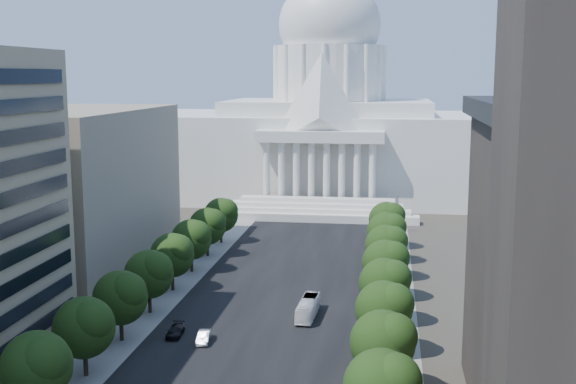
% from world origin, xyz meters
% --- Properties ---
extents(road_asphalt, '(30.00, 260.00, 0.01)m').
position_xyz_m(road_asphalt, '(0.00, 90.00, 0.00)').
color(road_asphalt, black).
rests_on(road_asphalt, ground).
extents(sidewalk_left, '(8.00, 260.00, 0.02)m').
position_xyz_m(sidewalk_left, '(-19.00, 90.00, 0.00)').
color(sidewalk_left, gray).
rests_on(sidewalk_left, ground).
extents(sidewalk_right, '(8.00, 260.00, 0.02)m').
position_xyz_m(sidewalk_right, '(19.00, 90.00, 0.00)').
color(sidewalk_right, gray).
rests_on(sidewalk_right, ground).
extents(capitol, '(120.00, 56.00, 73.00)m').
position_xyz_m(capitol, '(0.00, 184.89, 20.01)').
color(capitol, white).
rests_on(capitol, ground).
extents(office_block_left_far, '(38.00, 52.00, 30.00)m').
position_xyz_m(office_block_left_far, '(-48.00, 100.00, 15.00)').
color(office_block_left_far, gray).
rests_on(office_block_left_far, ground).
extents(tree_l_c, '(7.79, 7.60, 9.97)m').
position_xyz_m(tree_l_c, '(-17.66, 35.81, 6.45)').
color(tree_l_c, '#33261C').
rests_on(tree_l_c, ground).
extents(tree_l_d, '(7.79, 7.60, 9.97)m').
position_xyz_m(tree_l_d, '(-17.66, 47.81, 6.45)').
color(tree_l_d, '#33261C').
rests_on(tree_l_d, ground).
extents(tree_l_e, '(7.79, 7.60, 9.97)m').
position_xyz_m(tree_l_e, '(-17.66, 59.81, 6.45)').
color(tree_l_e, '#33261C').
rests_on(tree_l_e, ground).
extents(tree_l_f, '(7.79, 7.60, 9.97)m').
position_xyz_m(tree_l_f, '(-17.66, 71.81, 6.45)').
color(tree_l_f, '#33261C').
rests_on(tree_l_f, ground).
extents(tree_l_g, '(7.79, 7.60, 9.97)m').
position_xyz_m(tree_l_g, '(-17.66, 83.81, 6.45)').
color(tree_l_g, '#33261C').
rests_on(tree_l_g, ground).
extents(tree_l_h, '(7.79, 7.60, 9.97)m').
position_xyz_m(tree_l_h, '(-17.66, 95.81, 6.45)').
color(tree_l_h, '#33261C').
rests_on(tree_l_h, ground).
extents(tree_l_i, '(7.79, 7.60, 9.97)m').
position_xyz_m(tree_l_i, '(-17.66, 107.81, 6.45)').
color(tree_l_i, '#33261C').
rests_on(tree_l_i, ground).
extents(tree_l_j, '(7.79, 7.60, 9.97)m').
position_xyz_m(tree_l_j, '(-17.66, 119.81, 6.45)').
color(tree_l_j, '#33261C').
rests_on(tree_l_j, ground).
extents(tree_r_d, '(7.79, 7.60, 9.97)m').
position_xyz_m(tree_r_d, '(18.34, 47.81, 6.45)').
color(tree_r_d, '#33261C').
rests_on(tree_r_d, ground).
extents(tree_r_e, '(7.79, 7.60, 9.97)m').
position_xyz_m(tree_r_e, '(18.34, 59.81, 6.45)').
color(tree_r_e, '#33261C').
rests_on(tree_r_e, ground).
extents(tree_r_f, '(7.79, 7.60, 9.97)m').
position_xyz_m(tree_r_f, '(18.34, 71.81, 6.45)').
color(tree_r_f, '#33261C').
rests_on(tree_r_f, ground).
extents(tree_r_g, '(7.79, 7.60, 9.97)m').
position_xyz_m(tree_r_g, '(18.34, 83.81, 6.45)').
color(tree_r_g, '#33261C').
rests_on(tree_r_g, ground).
extents(tree_r_h, '(7.79, 7.60, 9.97)m').
position_xyz_m(tree_r_h, '(18.34, 95.81, 6.45)').
color(tree_r_h, '#33261C').
rests_on(tree_r_h, ground).
extents(tree_r_i, '(7.79, 7.60, 9.97)m').
position_xyz_m(tree_r_i, '(18.34, 107.81, 6.45)').
color(tree_r_i, '#33261C').
rests_on(tree_r_i, ground).
extents(tree_r_j, '(7.79, 7.60, 9.97)m').
position_xyz_m(tree_r_j, '(18.34, 119.81, 6.45)').
color(tree_r_j, '#33261C').
rests_on(tree_r_j, ground).
extents(streetlight_c, '(2.61, 0.44, 9.00)m').
position_xyz_m(streetlight_c, '(19.90, 60.00, 5.82)').
color(streetlight_c, gray).
rests_on(streetlight_c, ground).
extents(streetlight_d, '(2.61, 0.44, 9.00)m').
position_xyz_m(streetlight_d, '(19.90, 85.00, 5.82)').
color(streetlight_d, gray).
rests_on(streetlight_d, ground).
extents(streetlight_e, '(2.61, 0.44, 9.00)m').
position_xyz_m(streetlight_e, '(19.90, 110.00, 5.82)').
color(streetlight_e, gray).
rests_on(streetlight_e, ground).
extents(streetlight_f, '(2.61, 0.44, 9.00)m').
position_xyz_m(streetlight_f, '(19.90, 135.00, 5.82)').
color(streetlight_f, gray).
rests_on(streetlight_f, ground).
extents(car_silver, '(2.05, 4.73, 1.51)m').
position_xyz_m(car_silver, '(-6.49, 60.93, 0.76)').
color(car_silver, '#AAADB2').
rests_on(car_silver, ground).
extents(car_dark_b, '(2.33, 5.03, 1.42)m').
position_xyz_m(car_dark_b, '(-11.12, 62.71, 0.71)').
color(car_dark_b, black).
rests_on(car_dark_b, ground).
extents(city_bus, '(2.88, 10.26, 2.83)m').
position_xyz_m(city_bus, '(6.55, 73.45, 1.41)').
color(city_bus, white).
rests_on(city_bus, ground).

